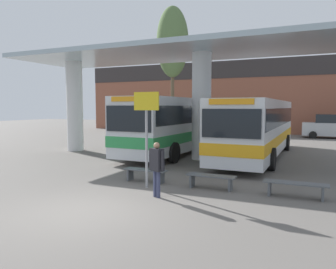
% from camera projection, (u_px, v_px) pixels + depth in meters
% --- Properties ---
extents(ground_plane, '(100.00, 100.00, 0.00)m').
position_uv_depth(ground_plane, '(88.00, 211.00, 8.52)').
color(ground_plane, '#605B56').
extents(townhouse_backdrop, '(40.00, 0.58, 7.50)m').
position_uv_depth(townhouse_backdrop, '(259.00, 90.00, 33.20)').
color(townhouse_backdrop, brown).
rests_on(townhouse_backdrop, ground_plane).
extents(station_canopy, '(21.32, 5.90, 5.68)m').
position_uv_depth(station_canopy, '(202.00, 69.00, 16.57)').
color(station_canopy, silver).
rests_on(station_canopy, ground_plane).
extents(transit_bus_left_bay, '(2.95, 10.93, 3.18)m').
position_uv_depth(transit_bus_left_bay, '(178.00, 123.00, 19.16)').
color(transit_bus_left_bay, silver).
rests_on(transit_bus_left_bay, ground_plane).
extents(transit_bus_center_bay, '(2.77, 12.27, 3.03)m').
position_uv_depth(transit_bus_center_bay, '(258.00, 125.00, 17.65)').
color(transit_bus_center_bay, silver).
rests_on(transit_bus_center_bay, ground_plane).
extents(waiting_bench_near_pillar, '(1.60, 0.44, 0.46)m').
position_uv_depth(waiting_bench_near_pillar, '(145.00, 173.00, 11.76)').
color(waiting_bench_near_pillar, '#4C5156').
rests_on(waiting_bench_near_pillar, ground_plane).
extents(waiting_bench_mid_platform, '(1.63, 0.44, 0.46)m').
position_uv_depth(waiting_bench_mid_platform, '(211.00, 179.00, 10.77)').
color(waiting_bench_mid_platform, '#4C5156').
rests_on(waiting_bench_mid_platform, ground_plane).
extents(waiting_bench_far_platform, '(1.84, 0.44, 0.46)m').
position_uv_depth(waiting_bench_far_platform, '(295.00, 186.00, 9.70)').
color(waiting_bench_far_platform, '#4C5156').
rests_on(waiting_bench_far_platform, ground_plane).
extents(info_sign_platform, '(0.90, 0.09, 3.18)m').
position_uv_depth(info_sign_platform, '(146.00, 120.00, 10.79)').
color(info_sign_platform, gray).
rests_on(info_sign_platform, ground_plane).
extents(pedestrian_waiting, '(0.59, 0.40, 1.65)m').
position_uv_depth(pedestrian_waiting, '(157.00, 164.00, 9.71)').
color(pedestrian_waiting, '#333856').
rests_on(pedestrian_waiting, ground_plane).
extents(poplar_tree_behind_left, '(2.78, 2.78, 11.38)m').
position_uv_depth(poplar_tree_behind_left, '(173.00, 43.00, 28.42)').
color(poplar_tree_behind_left, brown).
rests_on(poplar_tree_behind_left, ground_plane).
extents(parked_car_street, '(4.66, 2.03, 2.07)m').
position_uv_depth(parked_car_street, '(332.00, 127.00, 28.11)').
color(parked_car_street, '#B2B7BC').
rests_on(parked_car_street, ground_plane).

